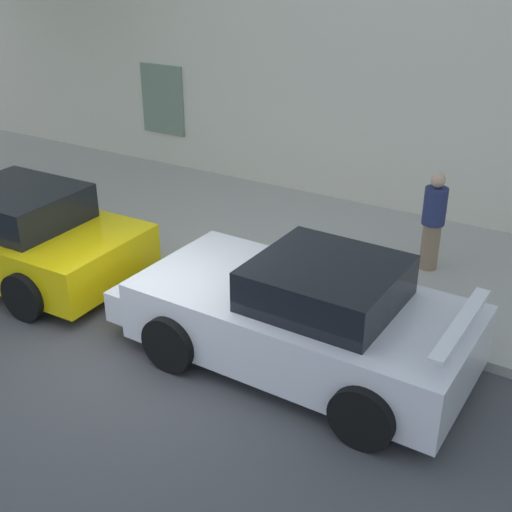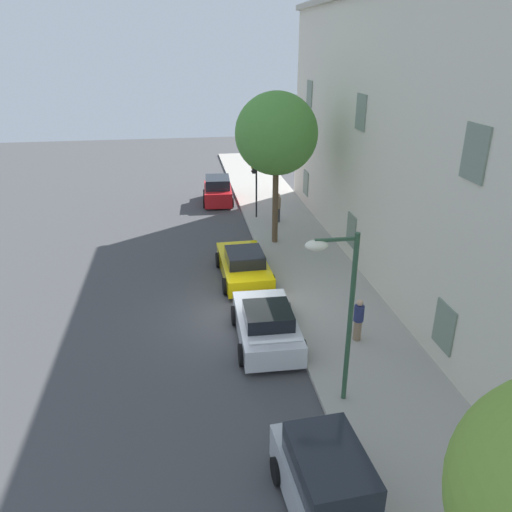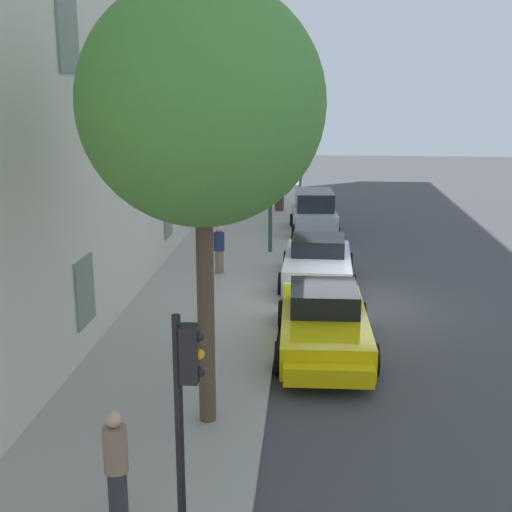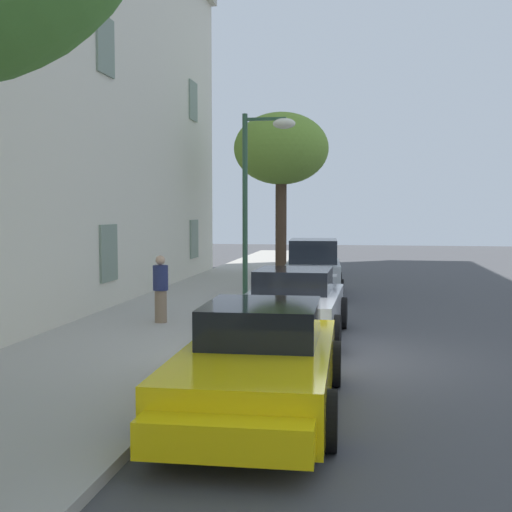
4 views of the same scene
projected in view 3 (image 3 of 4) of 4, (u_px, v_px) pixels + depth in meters
name	position (u px, v px, depth m)	size (l,w,h in m)	color
ground_plane	(348.00, 305.00, 18.77)	(80.00, 80.00, 0.00)	#444447
sidewalk	(209.00, 299.00, 19.06)	(60.00, 4.17, 0.14)	#A8A399
building_facade	(57.00, 86.00, 17.91)	(32.55, 4.32, 11.83)	beige
sportscar_red_lead	(324.00, 326.00, 15.33)	(4.91, 2.27, 1.42)	yellow
sportscar_yellow_flank	(317.00, 266.00, 20.31)	(4.50, 2.27, 1.45)	white
hatchback_parked	(314.00, 215.00, 27.23)	(3.81, 2.04, 1.80)	#B2B7BC
tree_near_kerb	(202.00, 105.00, 10.72)	(3.99, 3.99, 7.53)	brown
tree_midblock	(280.00, 104.00, 30.65)	(3.67, 3.67, 6.36)	#473323
traffic_light	(186.00, 406.00, 7.55)	(0.22, 0.36, 3.44)	black
street_lamp	(284.00, 151.00, 23.16)	(0.44, 1.42, 5.14)	#2D5138
pedestrian_admiring	(219.00, 249.00, 21.20)	(0.36, 0.36, 1.55)	#8C7259
pedestrian_strolling	(116.00, 467.00, 9.01)	(0.43, 0.43, 1.70)	#333338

